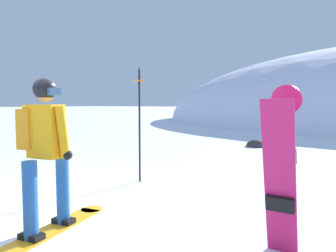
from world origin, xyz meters
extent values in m
plane|color=white|center=(0.00, 0.00, 0.00)|extent=(300.00, 300.00, 0.00)
cube|color=orange|center=(0.59, -0.24, 0.01)|extent=(0.54, 1.58, 0.02)
cylinder|color=orange|center=(0.45, 0.53, 0.01)|extent=(0.28, 0.28, 0.02)
cube|color=black|center=(0.55, -0.01, 0.05)|extent=(0.27, 0.18, 0.06)
cube|color=black|center=(0.63, -0.48, 0.05)|extent=(0.27, 0.18, 0.06)
cylinder|color=#235699|center=(0.55, -0.01, 0.43)|extent=(0.15, 0.15, 0.82)
cylinder|color=#235699|center=(0.63, -0.48, 0.43)|extent=(0.15, 0.15, 0.82)
cube|color=#F4A314|center=(0.59, -0.24, 1.13)|extent=(0.39, 0.28, 0.58)
cylinder|color=#F4A314|center=(0.36, -0.28, 1.13)|extent=(0.13, 0.19, 0.57)
cylinder|color=#F4A314|center=(0.82, -0.20, 1.13)|extent=(0.13, 0.19, 0.57)
sphere|color=black|center=(0.34, -0.25, 0.88)|extent=(0.11, 0.11, 0.11)
sphere|color=black|center=(0.83, -0.16, 0.88)|extent=(0.11, 0.11, 0.11)
cube|color=orange|center=(0.39, -0.28, 1.15)|extent=(0.23, 0.31, 0.44)
cube|color=orange|center=(0.29, -0.29, 1.07)|extent=(0.09, 0.21, 0.20)
sphere|color=tan|center=(0.59, -0.24, 1.56)|extent=(0.21, 0.21, 0.21)
sphere|color=black|center=(0.59, -0.24, 1.59)|extent=(0.25, 0.25, 0.25)
cube|color=navy|center=(0.72, -0.22, 1.56)|extent=(0.06, 0.17, 0.08)
cube|color=#D11E5B|center=(2.88, 0.52, 0.74)|extent=(0.28, 0.40, 1.48)
cylinder|color=#D11E5B|center=(2.88, 0.71, 1.47)|extent=(0.28, 0.09, 0.28)
cube|color=black|center=(2.88, 0.55, 0.96)|extent=(0.25, 0.10, 0.15)
cube|color=black|center=(2.88, 0.55, 0.52)|extent=(0.25, 0.10, 0.15)
cylinder|color=black|center=(0.02, 2.13, 1.02)|extent=(0.04, 0.04, 2.03)
cylinder|color=orange|center=(0.02, 2.13, 1.85)|extent=(0.20, 0.20, 0.02)
cone|color=black|center=(0.02, 2.13, 2.07)|extent=(0.04, 0.04, 0.08)
ellipsoid|color=#383333|center=(0.38, 7.98, 0.00)|extent=(0.67, 0.57, 0.47)
camera|label=1|loc=(3.54, -2.37, 1.43)|focal=33.45mm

